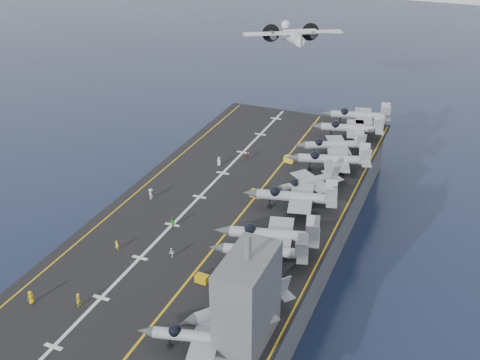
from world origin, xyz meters
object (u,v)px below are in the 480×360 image
at_px(fighter_jet_0, 200,336).
at_px(transport_plane, 293,39).
at_px(island_superstructure, 247,290).
at_px(tow_cart_a, 202,279).

bearing_deg(fighter_jet_0, transport_plane, 101.30).
xyz_separation_m(island_superstructure, transport_plane, (-21.73, 82.67, 7.85)).
xyz_separation_m(fighter_jet_0, transport_plane, (-17.28, 86.52, 13.03)).
height_order(fighter_jet_0, transport_plane, transport_plane).
relative_size(tow_cart_a, transport_plane, 0.07).
distance_m(island_superstructure, tow_cart_a, 14.80).
bearing_deg(transport_plane, island_superstructure, -75.27).
relative_size(island_superstructure, tow_cart_a, 8.02).
bearing_deg(island_superstructure, transport_plane, 104.73).
relative_size(island_superstructure, transport_plane, 0.53).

